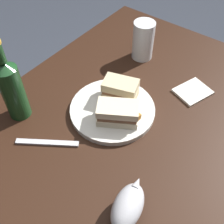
{
  "coord_description": "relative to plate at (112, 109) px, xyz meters",
  "views": [
    {
      "loc": [
        0.41,
        0.31,
        1.39
      ],
      "look_at": [
        -0.02,
        -0.02,
        0.77
      ],
      "focal_mm": 44.28,
      "sensor_mm": 36.0,
      "label": 1
    }
  ],
  "objects": [
    {
      "name": "ground_plane",
      "position": [
        0.05,
        0.03,
        -0.74
      ],
      "size": [
        6.0,
        6.0,
        0.0
      ],
      "primitive_type": "plane",
      "color": "#333842"
    },
    {
      "name": "dining_table",
      "position": [
        0.05,
        0.03,
        -0.38
      ],
      "size": [
        1.23,
        0.77,
        0.74
      ],
      "primitive_type": "cube",
      "color": "black",
      "rests_on": "ground"
    },
    {
      "name": "plate",
      "position": [
        0.0,
        0.0,
        0.0
      ],
      "size": [
        0.26,
        0.26,
        0.02
      ],
      "primitive_type": "cylinder",
      "color": "silver",
      "rests_on": "dining_table"
    },
    {
      "name": "sandwich_half_left",
      "position": [
        0.03,
        0.04,
        0.04
      ],
      "size": [
        0.12,
        0.14,
        0.06
      ],
      "color": "beige",
      "rests_on": "plate"
    },
    {
      "name": "sandwich_half_right",
      "position": [
        -0.05,
        -0.01,
        0.04
      ],
      "size": [
        0.09,
        0.12,
        0.07
      ],
      "color": "beige",
      "rests_on": "plate"
    },
    {
      "name": "potato_wedge_front",
      "position": [
        0.01,
        0.05,
        0.02
      ],
      "size": [
        0.05,
        0.05,
        0.02
      ],
      "primitive_type": "cube",
      "rotation": [
        0.0,
        0.0,
        5.5
      ],
      "color": "gold",
      "rests_on": "plate"
    },
    {
      "name": "potato_wedge_middle",
      "position": [
        -0.03,
        0.03,
        0.02
      ],
      "size": [
        0.05,
        0.03,
        0.02
      ],
      "primitive_type": "cube",
      "rotation": [
        0.0,
        0.0,
        3.39
      ],
      "color": "#B77F33",
      "rests_on": "plate"
    },
    {
      "name": "potato_wedge_back",
      "position": [
        -0.04,
        0.03,
        0.02
      ],
      "size": [
        0.04,
        0.06,
        0.02
      ],
      "primitive_type": "cube",
      "rotation": [
        0.0,
        0.0,
        5.06
      ],
      "color": "gold",
      "rests_on": "plate"
    },
    {
      "name": "potato_wedge_left_edge",
      "position": [
        -0.01,
        0.07,
        0.02
      ],
      "size": [
        0.03,
        0.06,
        0.02
      ],
      "primitive_type": "cube",
      "rotation": [
        0.0,
        0.0,
        4.56
      ],
      "color": "#AD702D",
      "rests_on": "plate"
    },
    {
      "name": "pint_glass",
      "position": [
        -0.29,
        -0.08,
        0.05
      ],
      "size": [
        0.08,
        0.08,
        0.14
      ],
      "color": "white",
      "rests_on": "dining_table"
    },
    {
      "name": "gravy_boat",
      "position": [
        0.24,
        0.22,
        0.03
      ],
      "size": [
        0.14,
        0.09,
        0.07
      ],
      "color": "#B7B7BC",
      "rests_on": "dining_table"
    },
    {
      "name": "cider_bottle",
      "position": [
        0.18,
        -0.22,
        0.1
      ],
      "size": [
        0.07,
        0.07,
        0.26
      ],
      "color": "#19421E",
      "rests_on": "dining_table"
    },
    {
      "name": "napkin",
      "position": [
        -0.23,
        0.16,
        -0.0
      ],
      "size": [
        0.13,
        0.12,
        0.01
      ],
      "primitive_type": "cube",
      "rotation": [
        0.0,
        0.0,
        -0.34
      ],
      "color": "silver",
      "rests_on": "dining_table"
    },
    {
      "name": "fork",
      "position": [
        0.21,
        -0.07,
        -0.01
      ],
      "size": [
        0.11,
        0.16,
        0.01
      ],
      "primitive_type": "cube",
      "rotation": [
        0.0,
        0.0,
        2.16
      ],
      "color": "silver",
      "rests_on": "dining_table"
    }
  ]
}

